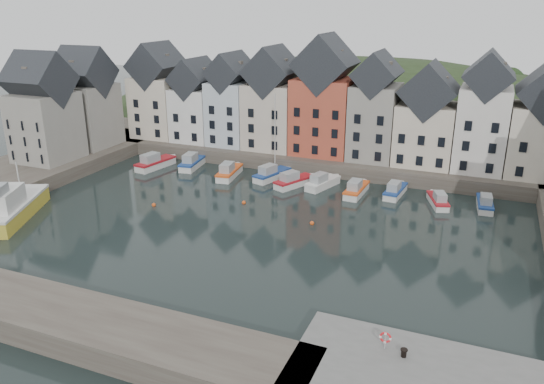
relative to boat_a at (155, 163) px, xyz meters
The scene contains 21 objects.
ground 28.36m from the boat_a, 35.68° to the right, with size 260.00×260.00×0.00m, color black.
far_quay 26.68m from the boat_a, 30.31° to the left, with size 90.00×16.00×2.00m, color #483F37.
left_quay 19.45m from the boat_a, 135.90° to the right, with size 14.00×54.00×2.00m, color #483F37.
near_wall 40.68m from the boat_a, 71.32° to the right, with size 50.00×6.00×2.00m, color #483F37.
hillside 49.40m from the boat_a, 59.71° to the left, with size 153.60×70.40×64.00m.
far_terrace 29.75m from the boat_a, 23.60° to the left, with size 72.37×8.16×17.78m.
left_terrace 15.57m from the boat_a, 166.83° to the right, with size 7.65×17.00×15.69m.
mooring_buoys 22.09m from the boat_a, 30.48° to the right, with size 20.50×5.50×0.50m.
boat_a is the anchor object (origin of this frame).
boat_b 5.73m from the boat_a, 25.69° to the left, with size 3.13×7.09×2.63m.
boat_c 12.51m from the boat_a, ahead, with size 2.97×6.90×2.56m.
boat_d 18.60m from the boat_a, ahead, with size 3.83×6.77×12.36m.
boat_e 22.48m from the boat_a, ahead, with size 4.44×6.58×2.43m.
boat_f 26.29m from the boat_a, ahead, with size 3.63×6.46×2.37m.
boat_g 31.26m from the boat_a, ahead, with size 2.19×6.33×2.40m.
boat_h 36.10m from the boat_a, ahead, with size 2.33×6.03×2.26m.
boat_i 41.64m from the boat_a, ahead, with size 3.38×5.72×2.10m.
boat_j 47.08m from the boat_a, ahead, with size 2.24×5.78×2.17m.
large_vessel 23.67m from the boat_a, 98.43° to the right, with size 8.27×12.84×6.53m.
mooring_bollard 55.09m from the boat_a, 38.82° to the right, with size 0.48×0.48×0.56m.
life_ring_post 53.87m from the boat_a, 39.42° to the right, with size 0.80×0.17×1.30m.
Camera 1 is at (22.94, -48.11, 23.91)m, focal length 35.00 mm.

